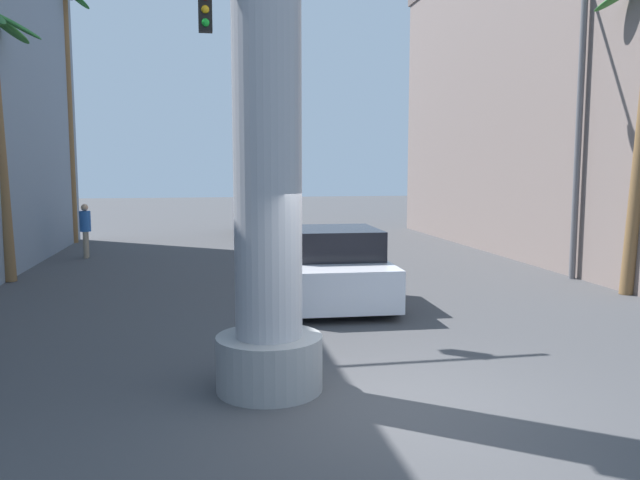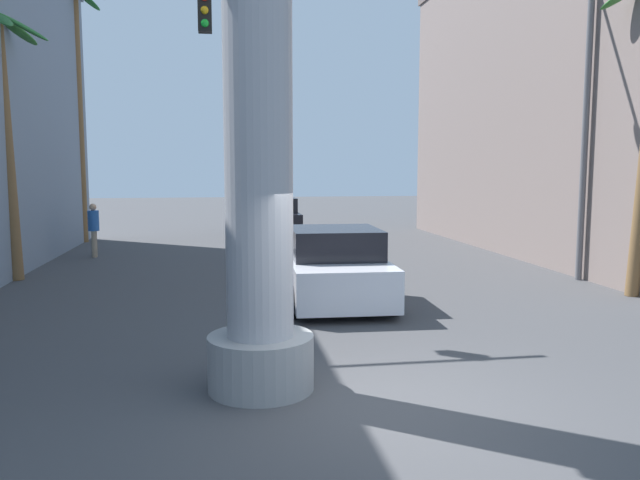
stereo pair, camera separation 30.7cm
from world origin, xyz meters
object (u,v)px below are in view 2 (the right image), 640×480
traffic_light_mast (20,78)px  pedestrian_far_left (94,226)px  car_far (274,217)px  street_lamp (571,101)px  car_lead (333,267)px  palm_tree_far_left (76,97)px  palm_tree_mid_left (3,114)px

traffic_light_mast → pedestrian_far_left: 9.57m
car_far → traffic_light_mast: bearing=-110.1°
street_lamp → car_far: bearing=116.9°
car_lead → pedestrian_far_left: pedestrian_far_left is taller
car_lead → car_far: (-0.14, 13.66, 0.03)m
car_lead → palm_tree_far_left: size_ratio=0.51×
traffic_light_mast → pedestrian_far_left: traffic_light_mast is taller
traffic_light_mast → pedestrian_far_left: bearing=94.2°
car_lead → palm_tree_mid_left: palm_tree_mid_left is taller
car_far → car_lead: bearing=-89.4°
car_lead → street_lamp: bearing=12.3°
traffic_light_mast → palm_tree_far_left: bearing=98.3°
traffic_light_mast → pedestrian_far_left: (-0.66, 8.94, -3.34)m
traffic_light_mast → car_lead: 6.89m
traffic_light_mast → car_lead: size_ratio=1.26×
car_lead → palm_tree_far_left: palm_tree_far_left is taller
car_lead → palm_tree_far_left: (-7.60, 11.80, 4.73)m
street_lamp → car_lead: bearing=-167.7°
palm_tree_mid_left → car_far: bearing=53.6°
street_lamp → traffic_light_mast: street_lamp is taller
palm_tree_far_left → pedestrian_far_left: (1.27, -4.34, -4.44)m
street_lamp → palm_tree_mid_left: bearing=170.8°
car_far → palm_tree_mid_left: size_ratio=0.68×
car_far → pedestrian_far_left: (-6.20, -6.19, 0.25)m
palm_tree_far_left → car_far: bearing=13.9°
palm_tree_mid_left → street_lamp: bearing=-9.2°
traffic_light_mast → palm_tree_mid_left: palm_tree_mid_left is taller
street_lamp → pedestrian_far_left: street_lamp is taller
car_lead → palm_tree_mid_left: (-7.58, 3.54, 3.43)m
car_lead → car_far: size_ratio=1.09×
car_lead → pedestrian_far_left: (-6.33, 7.46, 0.29)m
palm_tree_far_left → pedestrian_far_left: bearing=-73.6°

